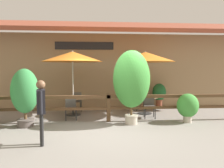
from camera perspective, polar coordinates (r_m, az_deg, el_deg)
name	(u,v)px	position (r m, az deg, el deg)	size (l,w,h in m)	color
ground_plane	(111,129)	(6.98, -0.34, -11.77)	(60.00, 60.00, 0.00)	gray
building_facade	(104,63)	(10.81, -2.02, 5.44)	(14.28, 1.49, 4.23)	#997A56
patio_railing	(108,102)	(7.86, -0.93, -4.79)	(10.40, 0.14, 0.95)	brown
patio_umbrella_near	(73,57)	(9.01, -10.26, 7.05)	(2.45, 2.45, 2.63)	#B7B2A8
dining_table_near	(73,101)	(9.09, -10.12, -4.28)	(1.08, 1.08, 0.74)	olive
chair_near_streetside	(71,106)	(8.35, -10.71, -5.77)	(0.48, 0.48, 0.87)	#514C47
chair_near_wallside	(77,100)	(9.86, -9.21, -4.25)	(0.49, 0.49, 0.87)	#514C47
patio_umbrella_middle	(145,57)	(9.22, 8.70, 6.99)	(2.45, 2.45, 2.63)	#B7B2A8
dining_table_middle	(145,100)	(9.30, 8.59, -4.07)	(1.08, 1.08, 0.74)	olive
chair_middle_streetside	(149,105)	(8.61, 9.74, -5.46)	(0.47, 0.47, 0.87)	#514C47
chair_middle_wallside	(141,100)	(10.02, 7.46, -4.09)	(0.44, 0.44, 0.87)	#514C47
potted_plant_small_flowering	(132,80)	(7.43, 5.13, 1.07)	(1.26, 1.13, 2.52)	#B7AD99
potted_plant_corner_fern	(25,93)	(7.65, -21.82, -2.26)	(0.89, 0.80, 1.90)	#564C47
potted_plant_tall_tropical	(188,106)	(8.20, 19.17, -5.47)	(0.76, 0.69, 1.02)	#B7AD99
potted_plant_broad_leaf	(159,93)	(10.78, 12.23, -2.42)	(0.65, 0.59, 1.18)	brown
pedestrian	(41,104)	(5.65, -18.03, -4.92)	(0.29, 0.56, 1.62)	black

